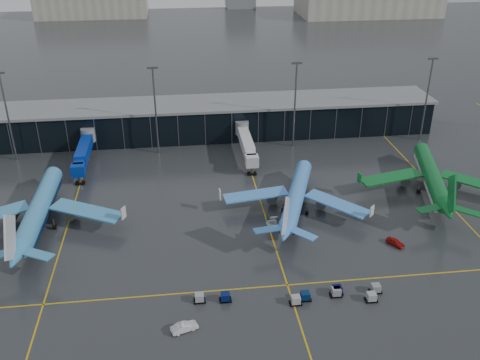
{
  "coord_description": "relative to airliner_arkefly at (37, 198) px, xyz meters",
  "views": [
    {
      "loc": [
        -8.95,
        -94.5,
        64.15
      ],
      "look_at": [
        5.0,
        18.0,
        6.0
      ],
      "focal_mm": 40.0,
      "sensor_mm": 36.0,
      "label": 1
    }
  ],
  "objects": [
    {
      "name": "flood_masts",
      "position": [
        45.68,
        36.81,
        6.86
      ],
      "size": [
        203.0,
        0.5,
        25.5
      ],
      "color": "#595B60",
      "rests_on": "ground"
    },
    {
      "name": "ground",
      "position": [
        40.68,
        -13.19,
        -6.96
      ],
      "size": [
        600.0,
        600.0,
        0.0
      ],
      "primitive_type": "plane",
      "color": "#282B2D",
      "rests_on": "ground"
    },
    {
      "name": "mobile_airstair",
      "position": [
        51.52,
        -7.34,
        -6.19
      ],
      "size": [
        2.3,
        3.26,
        3.45
      ],
      "rotation": [
        0.0,
        0.0,
        0.03
      ],
      "color": "silver",
      "rests_on": "ground"
    },
    {
      "name": "airliner_arkefly",
      "position": [
        0.0,
        0.0,
        0.0
      ],
      "size": [
        40.21,
        45.68,
        13.91
      ],
      "primitive_type": null,
      "rotation": [
        0.0,
        0.0,
        -0.01
      ],
      "color": "#3B8EC3",
      "rests_on": "ground"
    },
    {
      "name": "baggage_carts",
      "position": [
        53.26,
        -32.44,
        -6.2
      ],
      "size": [
        34.93,
        5.13,
        1.7
      ],
      "color": "black",
      "rests_on": "ground"
    },
    {
      "name": "service_van_white",
      "position": [
        30.87,
        -38.04,
        -6.19
      ],
      "size": [
        4.92,
        3.04,
        1.53
      ],
      "primitive_type": "imported",
      "rotation": [
        0.0,
        0.0,
        1.9
      ],
      "color": "silver",
      "rests_on": "ground"
    },
    {
      "name": "service_van_red",
      "position": [
        76.13,
        -17.72,
        -6.26
      ],
      "size": [
        3.64,
        4.32,
        1.39
      ],
      "primitive_type": "imported",
      "rotation": [
        0.0,
        0.0,
        0.59
      ],
      "color": "#9A0F0B",
      "rests_on": "ground"
    },
    {
      "name": "distant_hangars",
      "position": [
        90.62,
        256.89,
        1.83
      ],
      "size": [
        260.0,
        71.0,
        22.0
      ],
      "color": "#B2AD99",
      "rests_on": "ground"
    },
    {
      "name": "airliner_klm_near",
      "position": [
        58.47,
        -0.23,
        -0.65
      ],
      "size": [
        47.89,
        50.9,
        12.62
      ],
      "primitive_type": null,
      "rotation": [
        0.0,
        0.0,
        -0.35
      ],
      "color": "#468DE5",
      "rests_on": "ground"
    },
    {
      "name": "terminal_pier",
      "position": [
        40.68,
        48.81,
        -1.54
      ],
      "size": [
        142.0,
        17.0,
        10.7
      ],
      "color": "black",
      "rests_on": "ground"
    },
    {
      "name": "airliner_aer_lingus",
      "position": [
        94.08,
        5.04,
        -0.31
      ],
      "size": [
        47.87,
        51.61,
        13.3
      ],
      "primitive_type": null,
      "rotation": [
        0.0,
        0.0,
        -0.26
      ],
      "color": "#0B6225",
      "rests_on": "ground"
    },
    {
      "name": "jet_bridges",
      "position": [
        5.68,
        29.8,
        -2.4
      ],
      "size": [
        94.0,
        27.5,
        7.2
      ],
      "color": "#595B60",
      "rests_on": "ground"
    },
    {
      "name": "taxi_lines",
      "position": [
        50.68,
        -2.58,
        -6.95
      ],
      "size": [
        220.0,
        120.0,
        0.02
      ],
      "color": "gold",
      "rests_on": "ground"
    }
  ]
}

